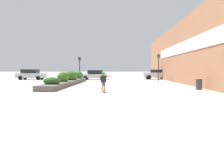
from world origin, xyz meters
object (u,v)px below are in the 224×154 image
skateboard (103,91)px  traffic_light_right (159,63)px  trash_bin (199,85)px  car_rightmost (157,74)px  traffic_light_left (80,65)px  car_leftmost (218,75)px  skateboarder (103,79)px  car_center_right (31,74)px  car_center_left (95,75)px

skateboard → traffic_light_right: size_ratio=0.18×
trash_bin → car_rightmost: (0.05, 18.12, 0.42)m
traffic_light_left → trash_bin: bearing=-46.9°
skateboard → car_leftmost: 23.86m
skateboarder → car_rightmost: (7.19, 20.28, -0.05)m
traffic_light_left → traffic_light_right: bearing=2.4°
trash_bin → car_center_right: bearing=140.3°
car_leftmost → car_center_right: size_ratio=0.90×
skateboarder → trash_bin: 7.48m
car_leftmost → skateboard: bearing=-41.3°
skateboard → traffic_light_left: traffic_light_left is taller
car_center_left → traffic_light_right: traffic_light_right is taller
skateboard → car_center_right: size_ratio=0.15×
skateboard → traffic_light_left: (-4.11, 14.17, 2.12)m
car_center_left → car_rightmost: bearing=-81.1°
traffic_light_left → car_rightmost: bearing=28.4°
car_center_right → traffic_light_left: size_ratio=1.35×
car_leftmost → car_center_right: car_center_right is taller
car_center_right → car_rightmost: 19.59m
skateboarder → trash_bin: (7.14, 2.16, -0.47)m
trash_bin → traffic_light_right: 12.63m
car_rightmost → traffic_light_left: 12.92m
skateboard → traffic_light_left: 14.91m
skateboard → traffic_light_right: 16.11m
car_center_left → traffic_light_left: (-1.51, -4.57, 1.44)m
skateboard → trash_bin: (7.14, 2.16, 0.33)m
skateboarder → traffic_light_right: (6.38, 14.60, 1.55)m
car_center_right → traffic_light_left: bearing=63.2°
car_rightmost → traffic_light_right: size_ratio=1.22×
trash_bin → car_center_right: car_center_right is taller
car_center_left → car_rightmost: car_rightmost is taller
car_center_left → traffic_light_left: bearing=161.7°
car_rightmost → traffic_light_left: bearing=118.4°
skateboarder → car_center_left: 18.92m
skateboard → car_rightmost: car_rightmost is taller
car_leftmost → traffic_light_right: bearing=-70.5°
skateboarder → car_center_right: car_center_right is taller
car_rightmost → traffic_light_left: traffic_light_left is taller
skateboarder → car_leftmost: size_ratio=0.33×
car_leftmost → car_center_right: bearing=-90.8°
skateboarder → traffic_light_right: bearing=48.5°
car_center_left → car_center_right: car_center_right is taller
car_leftmost → traffic_light_left: traffic_light_left is taller
car_leftmost → car_center_left: (-18.33, 0.82, -0.06)m
car_center_right → car_rightmost: car_center_right is taller
skateboard → skateboarder: (-0.00, 0.00, 0.81)m
car_leftmost → car_rightmost: size_ratio=0.88×
car_leftmost → car_rightmost: bearing=-105.4°
car_leftmost → car_center_left: 18.35m
trash_bin → skateboard: bearing=-163.2°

